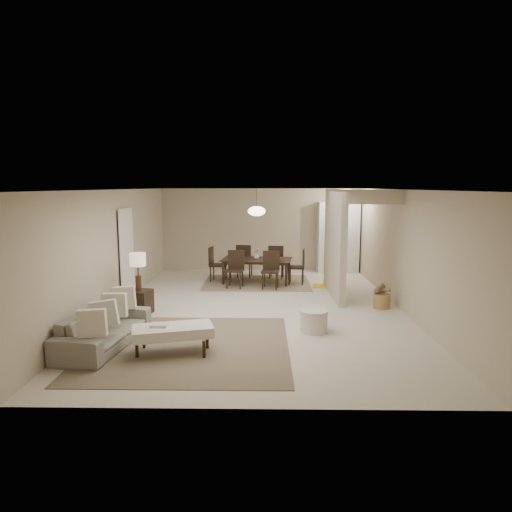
{
  "coord_description": "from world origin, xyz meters",
  "views": [
    {
      "loc": [
        0.11,
        -9.48,
        2.57
      ],
      "look_at": [
        -0.05,
        0.42,
        1.05
      ],
      "focal_mm": 32.0,
      "sensor_mm": 36.0,
      "label": 1
    }
  ],
  "objects_px": {
    "wicker_basket": "(382,301)",
    "dining_table": "(257,271)",
    "round_pouf": "(314,321)",
    "pantry_cabinet": "(338,237)",
    "sofa": "(104,329)",
    "ottoman_bench": "(173,332)",
    "side_table": "(139,302)"
  },
  "relations": [
    {
      "from": "dining_table",
      "to": "round_pouf",
      "type": "bearing_deg",
      "value": -67.44
    },
    {
      "from": "pantry_cabinet",
      "to": "wicker_basket",
      "type": "distance_m",
      "value": 4.26
    },
    {
      "from": "round_pouf",
      "to": "dining_table",
      "type": "bearing_deg",
      "value": 104.64
    },
    {
      "from": "sofa",
      "to": "wicker_basket",
      "type": "bearing_deg",
      "value": -56.69
    },
    {
      "from": "sofa",
      "to": "side_table",
      "type": "height_order",
      "value": "sofa"
    },
    {
      "from": "pantry_cabinet",
      "to": "side_table",
      "type": "xyz_separation_m",
      "value": [
        -4.75,
        -4.68,
        -0.81
      ]
    },
    {
      "from": "wicker_basket",
      "to": "dining_table",
      "type": "bearing_deg",
      "value": 137.07
    },
    {
      "from": "wicker_basket",
      "to": "dining_table",
      "type": "xyz_separation_m",
      "value": [
        -2.7,
        2.51,
        0.17
      ]
    },
    {
      "from": "ottoman_bench",
      "to": "dining_table",
      "type": "xyz_separation_m",
      "value": [
        1.22,
        5.24,
        -0.03
      ]
    },
    {
      "from": "sofa",
      "to": "round_pouf",
      "type": "relative_size",
      "value": 4.03
    },
    {
      "from": "ottoman_bench",
      "to": "round_pouf",
      "type": "bearing_deg",
      "value": 10.25
    },
    {
      "from": "pantry_cabinet",
      "to": "dining_table",
      "type": "height_order",
      "value": "pantry_cabinet"
    },
    {
      "from": "side_table",
      "to": "dining_table",
      "type": "distance_m",
      "value": 3.84
    },
    {
      "from": "round_pouf",
      "to": "side_table",
      "type": "bearing_deg",
      "value": 162.25
    },
    {
      "from": "pantry_cabinet",
      "to": "side_table",
      "type": "relative_size",
      "value": 4.29
    },
    {
      "from": "wicker_basket",
      "to": "dining_table",
      "type": "height_order",
      "value": "dining_table"
    },
    {
      "from": "pantry_cabinet",
      "to": "ottoman_bench",
      "type": "distance_m",
      "value": 7.81
    },
    {
      "from": "sofa",
      "to": "pantry_cabinet",
      "type": "bearing_deg",
      "value": -28.33
    },
    {
      "from": "pantry_cabinet",
      "to": "wicker_basket",
      "type": "bearing_deg",
      "value": -86.05
    },
    {
      "from": "wicker_basket",
      "to": "round_pouf",
      "type": "bearing_deg",
      "value": -134.9
    },
    {
      "from": "pantry_cabinet",
      "to": "sofa",
      "type": "distance_m",
      "value": 8.18
    },
    {
      "from": "sofa",
      "to": "ottoman_bench",
      "type": "height_order",
      "value": "sofa"
    },
    {
      "from": "sofa",
      "to": "wicker_basket",
      "type": "distance_m",
      "value": 5.64
    },
    {
      "from": "round_pouf",
      "to": "dining_table",
      "type": "distance_m",
      "value": 4.28
    },
    {
      "from": "pantry_cabinet",
      "to": "wicker_basket",
      "type": "relative_size",
      "value": 5.91
    },
    {
      "from": "round_pouf",
      "to": "ottoman_bench",
      "type": "bearing_deg",
      "value": -154.35
    },
    {
      "from": "side_table",
      "to": "wicker_basket",
      "type": "relative_size",
      "value": 1.38
    },
    {
      "from": "round_pouf",
      "to": "sofa",
      "type": "bearing_deg",
      "value": -166.94
    },
    {
      "from": "pantry_cabinet",
      "to": "round_pouf",
      "type": "xyz_separation_m",
      "value": [
        -1.33,
        -5.78,
        -0.85
      ]
    },
    {
      "from": "side_table",
      "to": "sofa",
      "type": "bearing_deg",
      "value": -91.51
    },
    {
      "from": "pantry_cabinet",
      "to": "dining_table",
      "type": "xyz_separation_m",
      "value": [
        -2.41,
        -1.64,
        -0.73
      ]
    },
    {
      "from": "ottoman_bench",
      "to": "sofa",
      "type": "bearing_deg",
      "value": 150.19
    }
  ]
}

